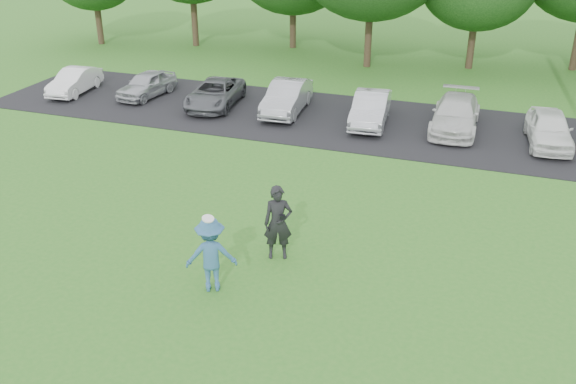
% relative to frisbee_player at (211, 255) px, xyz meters
% --- Properties ---
extents(ground, '(100.00, 100.00, 0.00)m').
position_rel_frisbee_player_xyz_m(ground, '(0.83, -0.59, -0.91)').
color(ground, '#2E7220').
rests_on(ground, ground).
extents(parking_lot, '(32.00, 6.50, 0.03)m').
position_rel_frisbee_player_xyz_m(parking_lot, '(0.83, 12.41, -0.89)').
color(parking_lot, black).
rests_on(parking_lot, ground).
extents(frisbee_player, '(1.35, 1.10, 2.01)m').
position_rel_frisbee_player_xyz_m(frisbee_player, '(0.00, 0.00, 0.00)').
color(frisbee_player, '#31618C').
rests_on(frisbee_player, ground).
extents(camera_bystander, '(0.83, 0.69, 1.94)m').
position_rel_frisbee_player_xyz_m(camera_bystander, '(0.95, 1.83, 0.06)').
color(camera_bystander, black).
rests_on(camera_bystander, ground).
extents(parked_cars, '(28.56, 5.12, 1.26)m').
position_rel_frisbee_player_xyz_m(parked_cars, '(2.96, 12.47, -0.29)').
color(parked_cars, white).
rests_on(parked_cars, parking_lot).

